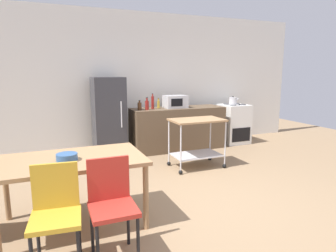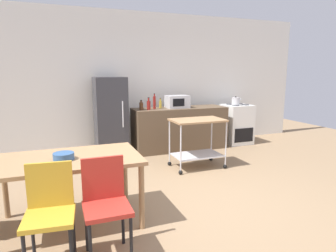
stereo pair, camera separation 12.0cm
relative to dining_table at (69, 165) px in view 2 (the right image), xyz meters
name	(u,v)px [view 2 (the right image)]	position (x,y,z in m)	size (l,w,h in m)	color
ground_plane	(195,206)	(1.46, -0.11, -0.67)	(12.00, 12.00, 0.00)	#8C7051
back_wall	(131,81)	(1.46, 3.09, 0.78)	(8.40, 0.12, 2.90)	silver
kitchen_counter	(180,128)	(2.36, 2.49, -0.22)	(2.00, 0.64, 0.90)	brown
dining_table	(69,165)	(0.00, 0.00, 0.00)	(1.50, 0.90, 0.75)	#A37A51
chair_mustard	(50,209)	(-0.19, -0.70, -0.15)	(0.44, 0.44, 0.89)	gold
chair_red	(106,201)	(0.27, -0.70, -0.15)	(0.40, 0.40, 0.89)	#B72D23
stove_oven	(237,124)	(3.81, 2.51, -0.22)	(0.60, 0.61, 0.92)	white
refrigerator	(111,116)	(0.91, 2.59, 0.10)	(0.60, 0.63, 1.55)	#333338
kitchen_cart	(197,135)	(2.16, 1.24, -0.10)	(0.91, 0.57, 0.85)	#A37A51
bottle_soy_sauce	(141,106)	(1.49, 2.41, 0.31)	(0.08, 0.08, 0.20)	#4C2D19
bottle_hot_sauce	(149,105)	(1.64, 2.41, 0.33)	(0.07, 0.07, 0.25)	maroon
bottle_vinegar	(154,102)	(1.79, 2.49, 0.37)	(0.06, 0.06, 0.31)	maroon
bottle_sesame_oil	(160,104)	(1.95, 2.56, 0.31)	(0.06, 0.06, 0.21)	gold
microwave	(177,102)	(2.30, 2.49, 0.36)	(0.46, 0.35, 0.26)	silver
fruit_bowl	(64,156)	(-0.05, -0.06, 0.12)	(0.21, 0.21, 0.07)	#33598C
kettle	(236,101)	(3.69, 2.41, 0.33)	(0.24, 0.17, 0.19)	silver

